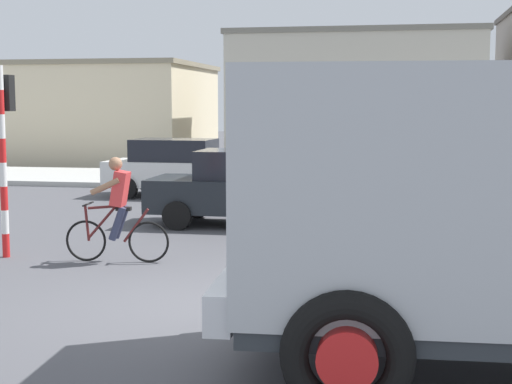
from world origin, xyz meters
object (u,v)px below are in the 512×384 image
Objects in this scene: car_white_mid at (246,187)px; car_red_near at (178,167)px; cyclist at (117,210)px; pedestrian_near_kerb at (441,177)px; traffic_light_pole at (4,134)px.

car_red_near is at bearing 122.02° from car_white_mid.
cyclist is 8.76m from car_red_near.
car_white_mid is at bearing -57.98° from car_red_near.
pedestrian_near_kerb is (4.15, 2.75, 0.03)m from car_white_mid.
pedestrian_near_kerb is at bearing 41.93° from traffic_light_pole.
pedestrian_near_kerb is at bearing 33.50° from car_white_mid.
traffic_light_pole reaches higher than car_red_near.
traffic_light_pole is at bearing 177.19° from cyclist.
cyclist is 0.43× the size of car_red_near.
traffic_light_pole is at bearing -93.15° from car_red_near.
car_white_mid is 4.98m from pedestrian_near_kerb.
car_red_near is at bearing 100.06° from cyclist.
traffic_light_pole is 10.12m from pedestrian_near_kerb.
traffic_light_pole reaches higher than car_white_mid.
traffic_light_pole is 5.32m from car_white_mid.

